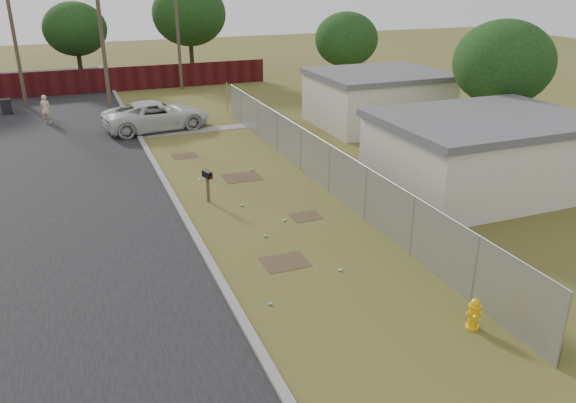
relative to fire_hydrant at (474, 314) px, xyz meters
name	(u,v)px	position (x,y,z in m)	size (l,w,h in m)	color
ground	(258,202)	(-2.35, 10.01, -0.41)	(120.00, 120.00, 0.00)	brown
street	(68,162)	(-9.10, 18.06, -0.40)	(15.10, 60.00, 0.12)	black
chainlink_fence	(319,166)	(0.77, 11.04, 0.38)	(0.10, 27.06, 2.02)	#94979C
privacy_fence	(70,82)	(-8.35, 35.01, 0.49)	(30.00, 0.12, 1.80)	#400D11
utility_poles	(102,33)	(-6.01, 30.68, 4.28)	(12.60, 8.24, 9.00)	brown
houses	(424,122)	(7.35, 13.14, 1.15)	(9.30, 17.24, 3.10)	beige
horizon_trees	(163,28)	(-1.51, 33.57, 4.22)	(33.32, 31.94, 7.78)	#322316
fire_hydrant	(474,314)	(0.00, 0.00, 0.00)	(0.46, 0.46, 0.89)	#E6AB0C
mailbox	(207,177)	(-4.12, 10.78, 0.61)	(0.33, 0.57, 1.30)	brown
pickup_truck	(157,115)	(-4.12, 22.60, 0.41)	(2.74, 5.94, 1.65)	silver
pedestrian	(46,109)	(-10.00, 26.60, 0.43)	(0.62, 0.40, 1.69)	beige
trash_bin	(6,106)	(-12.39, 30.00, 0.08)	(0.63, 0.69, 0.96)	black
scattered_litter	(260,219)	(-2.81, 8.38, -0.37)	(3.16, 11.00, 0.07)	silver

